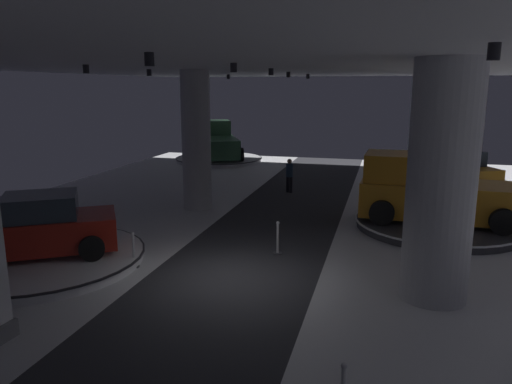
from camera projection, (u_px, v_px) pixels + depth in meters
ground at (231, 280)px, 12.61m from camera, size 24.00×44.00×0.06m
ceiling_with_spotlights at (229, 57)px, 11.41m from camera, size 24.00×44.00×0.39m
column_right at (441, 183)px, 10.93m from camera, size 1.52×1.52×5.50m
column_left at (196, 141)px, 19.28m from camera, size 1.14×1.14×5.50m
display_platform_deep_left at (219, 159)px, 32.11m from camera, size 5.68×5.68×0.25m
pickup_truck_deep_left at (218, 143)px, 32.19m from camera, size 4.36×5.68×2.30m
display_platform_far_right at (454, 189)px, 22.61m from camera, size 4.55×4.55×0.32m
display_car_far_right at (456, 170)px, 22.38m from camera, size 3.63×4.55×1.71m
display_platform_near_left at (40, 258)px, 13.63m from camera, size 5.79×5.79×0.28m
display_car_near_left at (38, 228)px, 13.45m from camera, size 4.50×3.79×1.71m
display_platform_mid_right at (437, 224)px, 17.00m from camera, size 5.68×5.68×0.29m
pickup_truck_mid_right at (430, 194)px, 16.87m from camera, size 5.39×2.84×2.30m
display_platform_deep_right at (446, 169)px, 28.33m from camera, size 4.93×4.93×0.26m
display_car_deep_right at (447, 154)px, 28.17m from camera, size 3.43×4.57×1.71m
visitor_walking_near at (289, 173)px, 22.55m from camera, size 0.32×0.32×1.59m
stanchion_a at (278, 242)px, 14.38m from camera, size 0.28×0.28×1.01m
stanchion_b at (134, 254)px, 13.33m from camera, size 0.28×0.28×1.01m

